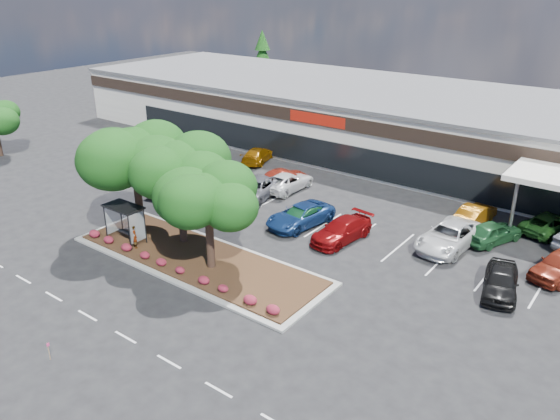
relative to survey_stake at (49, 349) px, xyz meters
The scene contains 26 objects.
ground 7.34m from the survey_stake, 84.98° to the left, with size 160.00×160.00×0.00m, color black.
retail_store 41.28m from the survey_stake, 89.02° to the left, with size 80.40×25.20×6.25m.
landscape_island 11.38m from the survey_stake, 96.87° to the left, with size 18.00×6.00×0.26m.
lane_markings 17.73m from the survey_stake, 88.38° to the left, with size 33.12×20.06×0.01m.
shrub_row 9.29m from the survey_stake, 98.42° to the left, with size 17.00×0.80×0.50m, color maroon, non-canonical shape.
bus_shelter 12.43m from the survey_stake, 123.83° to the left, with size 2.75×1.55×2.59m.
island_tree_west 14.35m from the survey_stake, 121.98° to the left, with size 7.20×7.20×7.89m, color #143810, non-canonical shape.
island_tree_mid 13.48m from the survey_stake, 107.18° to the left, with size 6.60×6.60×7.32m, color #143810, non-canonical shape.
island_tree_east 11.36m from the survey_stake, 89.27° to the left, with size 5.80×5.80×6.50m, color #143810, non-canonical shape.
conifer_north_west 60.99m from the survey_stake, 118.85° to the left, with size 4.40×4.40×10.00m, color #143810.
person_waiting 11.35m from the survey_stake, 119.96° to the left, with size 0.59×0.39×1.61m, color #594C47.
survey_stake is the anchor object (origin of this frame).
car_0 26.60m from the survey_stake, 119.85° to the left, with size 1.95×4.85×1.65m, color black.
car_1 21.93m from the survey_stake, 123.15° to the left, with size 1.46×4.19×1.38m, color #723A03.
car_2 22.52m from the survey_stake, 103.43° to the left, with size 2.68×5.81×1.61m, color slate.
car_3 19.75m from the survey_stake, 87.75° to the left, with size 2.56×5.55×1.54m, color navy.
car_4 19.70m from the survey_stake, 87.37° to the left, with size 1.50×4.30×1.42m, color #124522.
car_5 19.92m from the survey_stake, 77.02° to the left, with size 2.11×5.19×1.51m, color maroon.
car_6 25.21m from the survey_stake, 64.58° to the left, with size 2.76×5.99×1.67m, color silver.
car_7 24.40m from the survey_stake, 51.05° to the left, with size 1.87×4.66×1.59m, color black.
car_9 31.46m from the survey_stake, 110.57° to the left, with size 2.03×5.00×1.45m, color #764504.
car_10 25.43m from the survey_stake, 99.60° to the left, with size 2.48×5.38×1.49m, color white.
car_11 26.23m from the survey_stake, 101.10° to the left, with size 1.50×4.32×1.42m, color maroon.
car_14 29.81m from the survey_stake, 68.52° to the left, with size 1.56×4.48×1.48m, color #794508.
car_15 28.46m from the survey_stake, 62.94° to the left, with size 1.82×4.53×1.55m, color #1F532B.
car_16 33.24m from the survey_stake, 62.01° to the left, with size 2.25×4.89×1.36m, color #20511C.
Camera 1 is at (20.79, -17.61, 16.86)m, focal length 35.00 mm.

